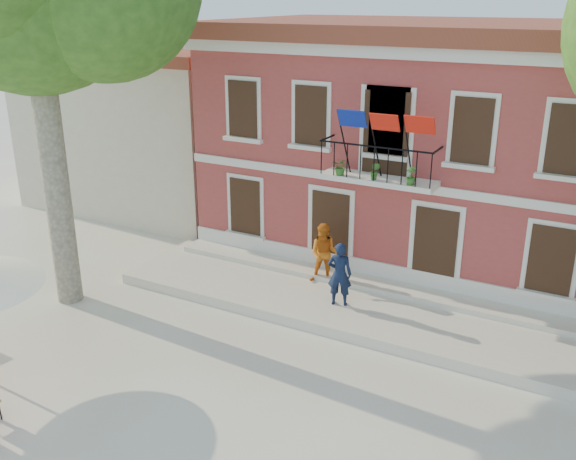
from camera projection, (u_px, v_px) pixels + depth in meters
The scene contains 6 objects.
ground at pixel (205, 369), 15.04m from camera, with size 90.00×90.00×0.00m, color beige.
main_building at pixel (428, 140), 21.07m from camera, with size 13.50×9.59×7.50m.
neighbor_west at pixel (171, 121), 27.27m from camera, with size 9.40×9.40×6.40m.
terrace at pixel (357, 307), 17.71m from camera, with size 14.00×3.40×0.30m, color silver.
pedestrian_navy at pixel (340, 274), 17.23m from camera, with size 0.65×0.43×1.80m, color #101A35.
pedestrian_orange at pixel (325, 254), 18.56m from camera, with size 0.88×0.68×1.81m, color orange.
Camera 1 is at (7.94, -10.47, 8.24)m, focal length 40.00 mm.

